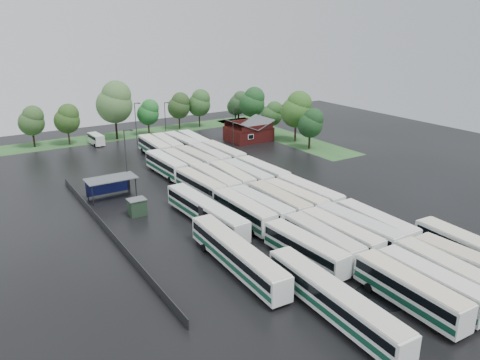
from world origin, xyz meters
TOP-DOWN VIEW (x-y plane):
  - ground at (0.00, 0.00)m, footprint 160.00×160.00m
  - brick_building at (24.00, 42.77)m, footprint 10.07×8.60m
  - wash_shed at (-17.20, 22.02)m, footprint 8.20×4.20m
  - utility_hut at (-16.20, 12.60)m, footprint 2.70×2.20m
  - grass_strip_north at (2.00, 64.80)m, footprint 80.00×10.00m
  - grass_strip_east at (34.00, 42.80)m, footprint 10.00×50.00m
  - west_fence at (-22.20, 8.00)m, footprint 0.10×50.00m
  - bus_r0c1 at (-1.27, -25.66)m, footprint 3.14×13.18m
  - bus_r0c2 at (1.94, -25.85)m, footprint 2.78×12.73m
  - bus_r0c3 at (5.03, -25.65)m, footprint 3.34×13.00m
  - bus_r0c4 at (8.22, -26.28)m, footprint 3.44×13.30m
  - bus_r1c0 at (-4.25, -12.63)m, footprint 3.29×12.78m
  - bus_r1c1 at (-1.05, -12.24)m, footprint 3.06×12.89m
  - bus_r1c2 at (2.08, -12.13)m, footprint 2.95×12.85m
  - bus_r1c3 at (5.09, -12.30)m, footprint 3.47×13.43m
  - bus_r1c4 at (8.35, -12.41)m, footprint 2.98×12.88m
  - bus_r2c0 at (-4.22, 1.19)m, footprint 2.92×13.02m
  - bus_r2c1 at (-1.31, 1.07)m, footprint 3.28×12.95m
  - bus_r2c2 at (2.09, 1.17)m, footprint 2.77×13.00m
  - bus_r2c3 at (5.23, 1.17)m, footprint 3.28×12.73m
  - bus_r2c4 at (8.28, 1.29)m, footprint 3.19×13.10m
  - bus_r3c0 at (-4.27, 14.66)m, footprint 3.21×12.70m
  - bus_r3c1 at (-1.24, 14.76)m, footprint 2.79×13.04m
  - bus_r3c2 at (2.17, 15.08)m, footprint 3.28×12.80m
  - bus_r3c3 at (5.01, 14.52)m, footprint 2.82×13.01m
  - bus_r3c4 at (8.47, 14.54)m, footprint 3.05×13.05m
  - bus_r4c0 at (-4.46, 28.32)m, footprint 3.04×13.07m
  - bus_r4c1 at (-1.22, 28.08)m, footprint 2.95×12.64m
  - bus_r4c2 at (2.04, 28.29)m, footprint 3.32×12.94m
  - bus_r4c3 at (5.34, 28.64)m, footprint 2.85×12.74m
  - bus_r4c4 at (8.46, 28.73)m, footprint 3.12×13.35m
  - bus_r5c1 at (-1.23, 41.89)m, footprint 3.23×13.29m
  - bus_r5c2 at (1.92, 42.07)m, footprint 3.37×12.96m
  - bus_r5c3 at (5.33, 41.85)m, footprint 3.11×13.02m
  - bus_r5c4 at (8.55, 41.96)m, footprint 3.30×12.72m
  - artic_bus_west_a at (-9.00, -22.71)m, footprint 3.43×19.06m
  - artic_bus_west_b at (-8.93, 4.08)m, footprint 3.46×19.08m
  - artic_bus_west_c at (-12.13, -9.59)m, footprint 3.39×19.19m
  - minibus at (-9.07, 58.86)m, footprint 2.56×6.03m
  - tree_north_0 at (-21.84, 64.49)m, footprint 5.90×5.90m
  - tree_north_1 at (-14.37, 62.29)m, footprint 5.95×5.95m
  - tree_north_2 at (-2.93, 61.43)m, footprint 8.78×8.78m
  - tree_north_3 at (5.57, 61.44)m, footprint 5.60×5.60m
  - tree_north_4 at (15.44, 63.94)m, footprint 6.03×6.03m
  - tree_north_5 at (21.29, 63.28)m, footprint 6.31×6.31m
  - tree_north_6 at (33.03, 61.32)m, footprint 5.62×5.62m
  - tree_east_0 at (31.73, 28.47)m, footprint 5.72×5.72m
  - tree_east_1 at (33.41, 35.77)m, footprint 7.47×7.47m
  - tree_east_2 at (32.29, 44.14)m, footprint 5.35×5.33m
  - tree_east_3 at (32.42, 53.54)m, footprint 6.88×6.88m
  - tree_east_4 at (32.62, 62.47)m, footprint 4.81×4.78m
  - lamp_post_ne at (17.50, 39.29)m, footprint 1.44×0.28m
  - lamp_post_nw at (-13.59, 23.47)m, footprint 1.68×0.33m
  - lamp_post_back_w at (-0.74, 53.47)m, footprint 1.54×0.30m
  - lamp_post_back_e at (7.77, 55.85)m, footprint 1.39×0.27m
  - puddle_0 at (-2.14, -22.92)m, footprint 5.63×5.63m
  - puddle_1 at (5.06, -20.39)m, footprint 3.38×3.38m
  - puddle_2 at (-6.08, 3.63)m, footprint 6.00×6.00m
  - puddle_3 at (3.54, -2.79)m, footprint 5.09×5.09m
  - puddle_4 at (15.66, -15.74)m, footprint 3.16×3.16m

SIDE VIEW (x-z plane):
  - ground at x=0.00m, z-range 0.00..0.00m
  - puddle_0 at x=-2.14m, z-range 0.00..0.01m
  - puddle_1 at x=5.06m, z-range 0.00..0.01m
  - puddle_2 at x=-6.08m, z-range 0.00..0.01m
  - puddle_3 at x=3.54m, z-range 0.00..0.01m
  - puddle_4 at x=15.66m, z-range 0.00..0.01m
  - grass_strip_north at x=2.00m, z-range 0.00..0.01m
  - grass_strip_east at x=34.00m, z-range 0.00..0.01m
  - west_fence at x=-22.20m, z-range 0.00..1.20m
  - utility_hut at x=-16.20m, z-range 0.01..2.63m
  - minibus at x=-9.07m, z-range 0.14..2.72m
  - brick_building at x=24.00m, z-range -0.83..4.56m
  - bus_r4c1 at x=-1.22m, z-range 0.18..3.68m
  - bus_r3c0 at x=-4.27m, z-range 0.18..3.68m
  - bus_r5c4 at x=8.55m, z-range 0.18..3.68m
  - bus_r2c3 at x=5.23m, z-range 0.18..3.69m
  - bus_r1c0 at x=-4.25m, z-range 0.18..3.70m
  - bus_r3c2 at x=2.17m, z-range 0.18..3.71m
  - bus_r4c3 at x=5.34m, z-range 0.18..3.71m
  - bus_r0c2 at x=1.94m, z-range 0.18..3.71m
  - artic_bus_west_a at x=-9.00m, z-range 0.19..3.71m
  - artic_bus_west_b at x=-8.93m, z-range 0.19..3.72m
  - bus_r1c2 at x=2.08m, z-range 0.18..3.74m
  - bus_r1c1 at x=-1.05m, z-range 0.18..3.75m
  - bus_r1c4 at x=8.35m, z-range 0.18..3.75m
  - bus_r4c2 at x=2.04m, z-range 0.18..3.75m
  - bus_r5c2 at x=1.92m, z-range 0.18..3.75m
  - artic_bus_west_c at x=-12.13m, z-range 0.19..3.74m
  - bus_r2c1 at x=-1.31m, z-range 0.18..3.76m
  - bus_r0c3 at x=5.03m, z-range 0.18..3.77m
  - bus_r5c3 at x=5.33m, z-range 0.18..3.78m
  - bus_r2c0 at x=-4.22m, z-range 0.18..3.80m
  - bus_r3c4 at x=8.47m, z-range 0.18..3.80m
  - bus_r2c2 at x=2.09m, z-range 0.18..3.80m
  - bus_r3c3 at x=5.01m, z-range 0.18..3.80m
  - bus_r2c4 at x=8.28m, z-range 0.18..3.80m
  - bus_r4c0 at x=-4.46m, z-range 0.18..3.80m
  - bus_r3c1 at x=-1.24m, z-range 0.18..3.81m
  - bus_r0c1 at x=-1.27m, z-range 0.18..3.83m
  - bus_r0c4 at x=8.22m, z-range 0.18..3.85m
  - bus_r5c1 at x=-1.23m, z-range 0.18..3.86m
  - bus_r4c4 at x=8.46m, z-range 0.18..3.88m
  - bus_r1c3 at x=5.09m, z-range 0.19..3.89m
  - wash_shed at x=-17.20m, z-range 1.20..4.78m
  - tree_east_4 at x=32.62m, z-range 1.13..9.06m
  - lamp_post_back_e at x=7.77m, z-range 0.73..9.79m
  - lamp_post_ne at x=17.50m, z-range 0.76..10.14m
  - tree_east_2 at x=32.29m, z-range 1.26..10.08m
  - lamp_post_back_w at x=-0.74m, z-range 0.81..10.84m
  - tree_north_3 at x=5.57m, z-range 1.33..10.61m
  - tree_north_6 at x=33.03m, z-range 1.33..10.64m
  - tree_east_0 at x=31.73m, z-range 1.35..10.83m
  - tree_north_0 at x=-21.84m, z-range 1.40..11.18m
  - tree_north_1 at x=-14.37m, z-range 1.41..11.26m
  - lamp_post_nw at x=-13.59m, z-range 0.88..11.80m
  - tree_north_4 at x=15.44m, z-range 1.43..11.42m
  - tree_north_5 at x=21.29m, z-range 1.50..11.95m
  - tree_east_3 at x=32.42m, z-range 1.63..13.03m
  - tree_east_1 at x=33.41m, z-range 1.77..14.15m
  - tree_north_2 at x=-2.93m, z-range 2.09..16.63m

